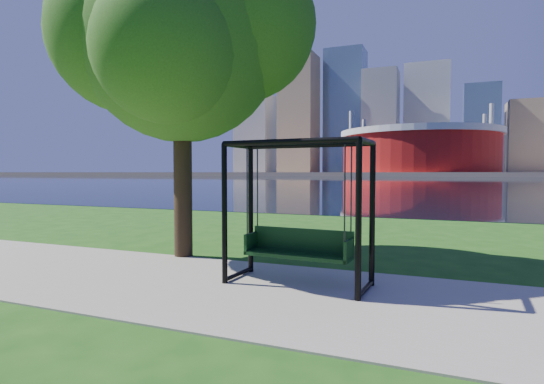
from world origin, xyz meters
The scene contains 8 objects.
ground centered at (0.00, 0.00, 0.00)m, with size 900.00×900.00×0.00m, color #1E5114.
path centered at (0.00, -0.50, 0.01)m, with size 120.00×4.00×0.03m, color #9E937F.
river centered at (0.00, 102.00, 0.01)m, with size 900.00×180.00×0.02m, color black.
far_bank centered at (0.00, 306.00, 1.00)m, with size 900.00×228.00×2.00m, color #937F60.
stadium centered at (-10.00, 235.00, 14.23)m, with size 83.00×83.00×32.00m.
skyline centered at (-4.27, 319.39, 35.89)m, with size 392.00×66.00×96.50m.
swing centered at (0.60, 0.16, 1.23)m, with size 2.55×1.22×2.55m.
park_tree centered at (-2.78, 1.59, 5.16)m, with size 5.99×5.41×7.44m.
Camera 1 is at (2.97, -6.90, 2.01)m, focal length 28.00 mm.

